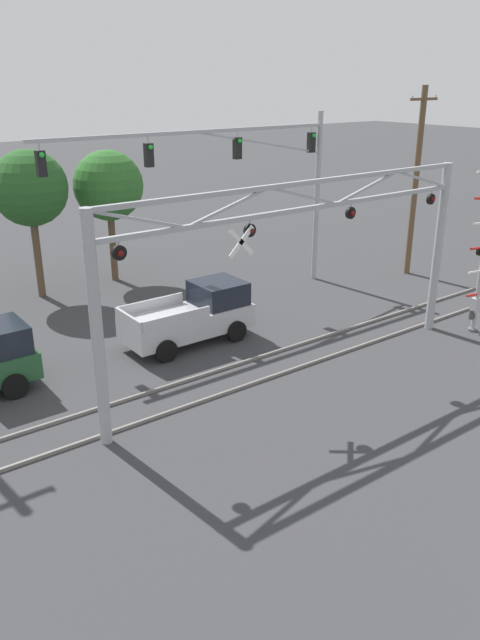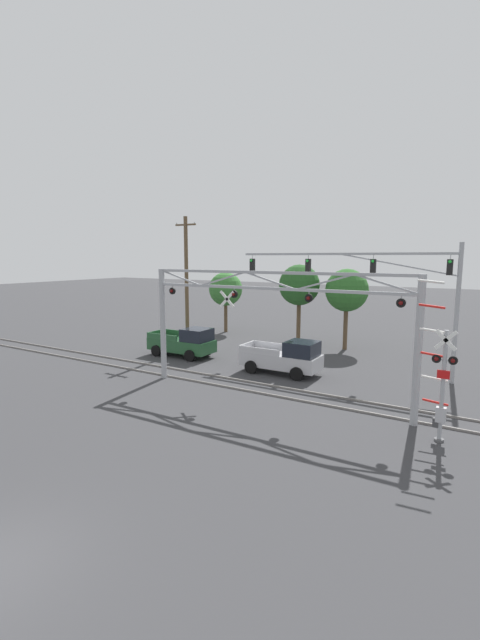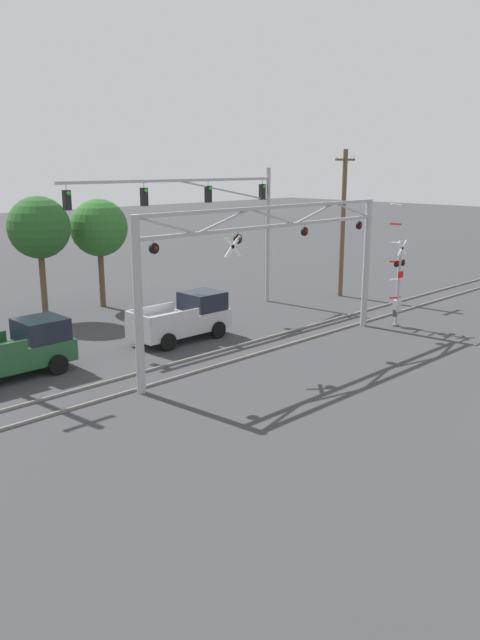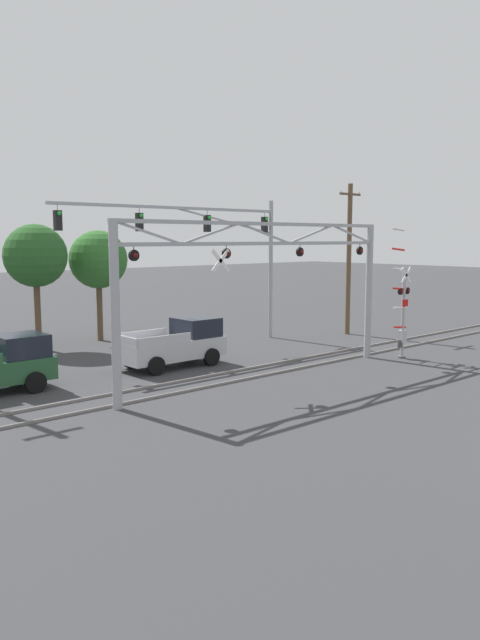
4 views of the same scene
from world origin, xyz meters
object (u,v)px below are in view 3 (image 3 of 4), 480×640
(crossing_signal_mast, at_px, (398,283))
(utility_pole_right, at_px, (343,222))
(background_tree_far_right_verge, at_px, (99,228))
(crossing_gantry, at_px, (272,259))
(traffic_signal_span, at_px, (221,211))
(pickup_truck_following, at_px, (16,351))
(pickup_truck_lead, at_px, (185,318))
(background_tree_beyond_span, at_px, (39,228))

(crossing_signal_mast, distance_m, utility_pole_right, 8.02)
(utility_pole_right, xyz_separation_m, background_tree_far_right_verge, (-12.14, 7.67, -0.07))
(crossing_gantry, bearing_deg, utility_pole_right, 23.89)
(background_tree_far_right_verge, bearing_deg, traffic_signal_span, -53.25)
(traffic_signal_span, height_order, pickup_truck_following, traffic_signal_span)
(pickup_truck_lead, bearing_deg, background_tree_beyond_span, 108.13)
(utility_pole_right, distance_m, background_tree_beyond_span, 17.47)
(traffic_signal_span, xyz_separation_m, pickup_truck_lead, (-5.13, -3.02, -4.51))
(crossing_signal_mast, bearing_deg, background_tree_far_right_verge, 119.56)
(crossing_signal_mast, relative_size, background_tree_beyond_span, 0.96)
(crossing_signal_mast, relative_size, background_tree_far_right_verge, 1.01)
(crossing_gantry, distance_m, pickup_truck_following, 10.78)
(background_tree_far_right_verge, bearing_deg, crossing_gantry, -89.18)
(crossing_gantry, xyz_separation_m, background_tree_far_right_verge, (-0.18, 12.96, 0.38))
(pickup_truck_lead, distance_m, utility_pole_right, 13.61)
(pickup_truck_lead, relative_size, utility_pole_right, 0.54)
(crossing_signal_mast, xyz_separation_m, background_tree_beyond_span, (-11.73, 13.87, 2.54))
(crossing_gantry, xyz_separation_m, pickup_truck_following, (-9.12, 4.85, -3.08))
(crossing_signal_mast, height_order, background_tree_far_right_verge, crossing_signal_mast)
(pickup_truck_following, bearing_deg, background_tree_far_right_verge, 42.22)
(traffic_signal_span, distance_m, background_tree_beyond_span, 9.48)
(pickup_truck_following, relative_size, background_tree_beyond_span, 0.75)
(crossing_signal_mast, relative_size, pickup_truck_lead, 1.28)
(pickup_truck_following, bearing_deg, crossing_signal_mast, -19.63)
(crossing_gantry, bearing_deg, crossing_signal_mast, -8.67)
(utility_pole_right, relative_size, background_tree_far_right_verge, 1.44)
(crossing_gantry, relative_size, pickup_truck_following, 2.91)
(pickup_truck_lead, bearing_deg, background_tree_far_right_verge, 83.48)
(background_tree_far_right_verge, bearing_deg, background_tree_beyond_span, -175.62)
(background_tree_far_right_verge, bearing_deg, pickup_truck_lead, -96.52)
(pickup_truck_lead, distance_m, background_tree_far_right_verge, 9.30)
(pickup_truck_lead, xyz_separation_m, background_tree_beyond_span, (-2.72, 8.29, 3.74))
(pickup_truck_lead, height_order, pickup_truck_following, same)
(background_tree_beyond_span, bearing_deg, pickup_truck_following, -123.80)
(crossing_gantry, distance_m, traffic_signal_span, 8.52)
(background_tree_far_right_verge, bearing_deg, pickup_truck_following, -137.78)
(crossing_gantry, height_order, pickup_truck_lead, crossing_gantry)
(crossing_gantry, height_order, traffic_signal_span, traffic_signal_span)
(background_tree_beyond_span, bearing_deg, traffic_signal_span, -33.91)
(pickup_truck_lead, height_order, background_tree_far_right_verge, background_tree_far_right_verge)
(utility_pole_right, relative_size, background_tree_beyond_span, 1.38)
(crossing_signal_mast, height_order, pickup_truck_following, crossing_signal_mast)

